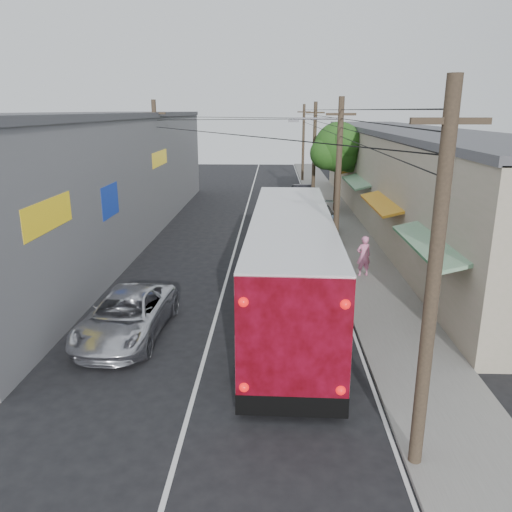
{
  "coord_description": "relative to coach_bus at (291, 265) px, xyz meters",
  "views": [
    {
      "loc": [
        2.1,
        -11.21,
        7.38
      ],
      "look_at": [
        1.45,
        7.13,
        2.0
      ],
      "focal_mm": 35.0,
      "sensor_mm": 36.0,
      "label": 1
    }
  ],
  "objects": [
    {
      "name": "street_tree",
      "position": [
        4.13,
        19.91,
        2.68
      ],
      "size": [
        4.4,
        4.0,
        6.6
      ],
      "color": "#3F2B19",
      "rests_on": "ground"
    },
    {
      "name": "parked_suv",
      "position": [
        1.85,
        11.73,
        -1.06
      ],
      "size": [
        3.17,
        6.62,
        1.86
      ],
      "primitive_type": "imported",
      "rotation": [
        0.0,
        0.0,
        -0.09
      ],
      "color": "#A2A1A9",
      "rests_on": "ground"
    },
    {
      "name": "sidewalk",
      "position": [
        3.75,
        13.89,
        -1.93
      ],
      "size": [
        3.0,
        80.0,
        0.12
      ],
      "primitive_type": "cube",
      "color": "slate",
      "rests_on": "ground"
    },
    {
      "name": "parked_car_far",
      "position": [
        1.85,
        23.37,
        -1.24
      ],
      "size": [
        2.18,
        4.69,
        1.49
      ],
      "primitive_type": "imported",
      "rotation": [
        0.0,
        0.0,
        0.14
      ],
      "color": "black",
      "rests_on": "ground"
    },
    {
      "name": "parked_car_mid",
      "position": [
        1.05,
        17.67,
        -1.18
      ],
      "size": [
        2.18,
        4.86,
        1.62
      ],
      "primitive_type": "imported",
      "rotation": [
        0.0,
        0.0,
        -0.06
      ],
      "color": "#242429",
      "rests_on": "ground"
    },
    {
      "name": "ground",
      "position": [
        -2.75,
        -6.11,
        -1.99
      ],
      "size": [
        120.0,
        120.0,
        0.0
      ],
      "primitive_type": "plane",
      "color": "black",
      "rests_on": "ground"
    },
    {
      "name": "utility_poles",
      "position": [
        0.38,
        14.22,
        2.14
      ],
      "size": [
        11.8,
        45.28,
        8.0
      ],
      "color": "#473828",
      "rests_on": "ground"
    },
    {
      "name": "pedestrian_near",
      "position": [
        3.46,
        4.49,
        -0.94
      ],
      "size": [
        0.77,
        0.61,
        1.85
      ],
      "primitive_type": "imported",
      "rotation": [
        0.0,
        0.0,
        3.42
      ],
      "color": "pink",
      "rests_on": "sidewalk"
    },
    {
      "name": "coach_bus",
      "position": [
        0.0,
        0.0,
        0.0
      ],
      "size": [
        3.32,
        13.4,
        3.84
      ],
      "rotation": [
        0.0,
        0.0,
        -0.02
      ],
      "color": "silver",
      "rests_on": "ground"
    },
    {
      "name": "building_left",
      "position": [
        -11.24,
        11.89,
        1.66
      ],
      "size": [
        7.2,
        36.0,
        7.25
      ],
      "color": "slate",
      "rests_on": "ground"
    },
    {
      "name": "pedestrian_far",
      "position": [
        2.81,
        11.22,
        -1.16
      ],
      "size": [
        0.77,
        0.64,
        1.43
      ],
      "primitive_type": "imported",
      "rotation": [
        0.0,
        0.0,
        3.29
      ],
      "color": "#87A9C5",
      "rests_on": "sidewalk"
    },
    {
      "name": "building_right",
      "position": [
        8.24,
        15.89,
        1.16
      ],
      "size": [
        7.09,
        40.0,
        6.25
      ],
      "color": "#B1A08C",
      "rests_on": "ground"
    },
    {
      "name": "jeepney",
      "position": [
        -5.55,
        -1.97,
        -1.25
      ],
      "size": [
        2.73,
        5.46,
        1.49
      ],
      "primitive_type": "imported",
      "rotation": [
        0.0,
        0.0,
        -0.05
      ],
      "color": "silver",
      "rests_on": "ground"
    }
  ]
}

